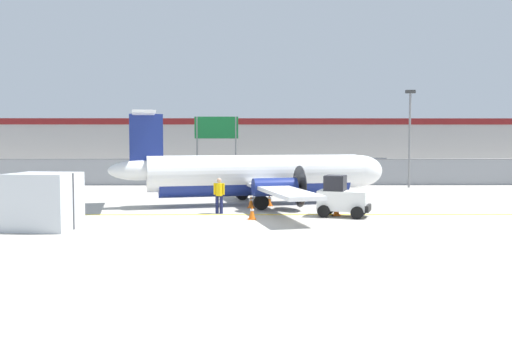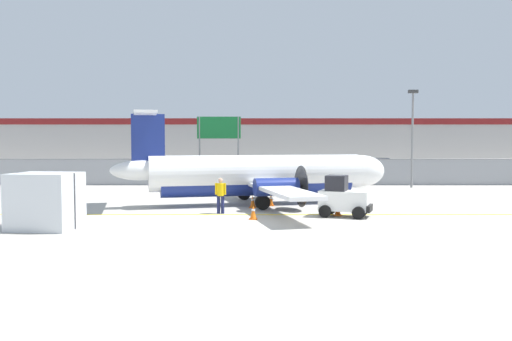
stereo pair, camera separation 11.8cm
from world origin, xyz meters
name	(u,v)px [view 1 (the left image)]	position (x,y,z in m)	size (l,w,h in m)	color
ground_plane	(283,215)	(0.00, 2.00, 0.00)	(140.00, 140.00, 0.01)	#ADA89E
perimeter_fence	(270,171)	(0.00, 18.00, 1.12)	(98.00, 0.10, 2.10)	gray
parking_lot_strip	(266,175)	(0.00, 29.50, 0.06)	(98.00, 17.00, 0.12)	#38383A
background_building	(262,143)	(0.00, 47.99, 3.26)	(91.00, 8.10, 6.50)	#BCB7B2
commuter_airplane	(261,175)	(-0.94, 5.93, 1.60)	(15.17, 15.93, 4.92)	white
baggage_tug	(342,198)	(2.67, 1.44, 0.86)	(2.57, 2.01, 1.88)	silver
ground_crew_worker	(219,194)	(-3.00, 2.38, 0.95)	(0.55, 0.38, 1.70)	#191E4C
cargo_container	(44,201)	(-9.57, -1.81, 1.10)	(2.62, 2.27, 2.20)	silver
traffic_cone_near_left	(336,209)	(2.47, 1.66, 0.31)	(0.36, 0.36, 0.64)	orange
traffic_cone_near_right	(251,202)	(-1.49, 4.46, 0.31)	(0.36, 0.36, 0.64)	orange
traffic_cone_far_left	(269,200)	(-0.51, 5.26, 0.31)	(0.36, 0.36, 0.64)	orange
traffic_cone_far_right	(252,212)	(-1.44, 0.56, 0.31)	(0.36, 0.36, 0.64)	orange
parked_car_0	(113,170)	(-14.17, 24.37, 0.89)	(4.33, 2.29, 1.58)	navy
parked_car_1	(147,168)	(-11.75, 27.51, 0.89)	(4.26, 2.13, 1.58)	#19662D
parked_car_2	(198,164)	(-7.52, 35.33, 0.89)	(4.27, 2.14, 1.58)	slate
parked_car_3	(253,164)	(-1.29, 34.62, 0.89)	(4.23, 2.06, 1.58)	slate
parked_car_4	(289,170)	(1.85, 23.43, 0.89)	(4.33, 2.29, 1.58)	gray
parked_car_5	(324,169)	(5.26, 25.23, 0.89)	(4.27, 2.15, 1.58)	#B28C19
parked_car_6	(373,165)	(11.68, 32.62, 0.89)	(4.36, 2.36, 1.58)	silver
parked_car_7	(425,167)	(16.07, 29.09, 0.89)	(4.38, 2.40, 1.58)	slate
apron_light_pole	(410,130)	(10.34, 15.95, 4.30)	(0.70, 0.30, 7.27)	slate
highway_sign	(216,133)	(-4.38, 19.97, 4.14)	(3.60, 0.14, 5.50)	slate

